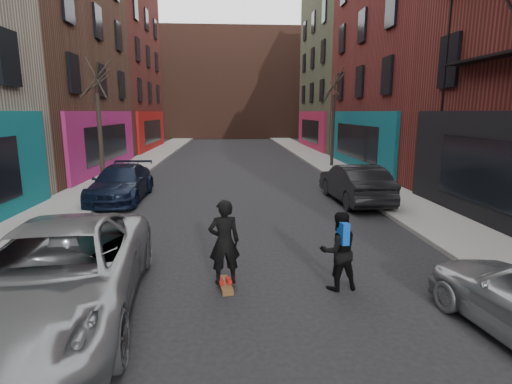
{
  "coord_description": "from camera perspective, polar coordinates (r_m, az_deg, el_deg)",
  "views": [
    {
      "loc": [
        -0.26,
        -0.89,
        3.47
      ],
      "look_at": [
        0.34,
        8.37,
        1.6
      ],
      "focal_mm": 28.0,
      "sensor_mm": 36.0,
      "label": 1
    }
  ],
  "objects": [
    {
      "name": "building_far",
      "position": [
        57.0,
        -3.61,
        14.93
      ],
      "size": [
        40.0,
        10.0,
        14.0
      ],
      "primitive_type": "cube",
      "color": "#47281E",
      "rests_on": "ground"
    },
    {
      "name": "tree_right_far",
      "position": [
        25.72,
        11.02,
        11.32
      ],
      "size": [
        2.0,
        2.0,
        6.8
      ],
      "primitive_type": null,
      "color": "black",
      "rests_on": "sidewalk_right"
    },
    {
      "name": "sidewalk_right",
      "position": [
        31.75,
        8.14,
        5.13
      ],
      "size": [
        2.5,
        84.0,
        0.13
      ],
      "primitive_type": "cube",
      "color": "gray",
      "rests_on": "ground"
    },
    {
      "name": "sidewalk_left",
      "position": [
        31.65,
        -14.69,
        4.85
      ],
      "size": [
        2.5,
        84.0,
        0.13
      ],
      "primitive_type": "cube",
      "color": "gray",
      "rests_on": "ground"
    },
    {
      "name": "parked_left_end",
      "position": [
        16.74,
        -18.71,
        1.22
      ],
      "size": [
        1.94,
        4.75,
        1.38
      ],
      "primitive_type": "imported",
      "rotation": [
        0.0,
        0.0,
        0.0
      ],
      "color": "black",
      "rests_on": "ground"
    },
    {
      "name": "parked_right_end",
      "position": [
        15.92,
        13.91,
        1.21
      ],
      "size": [
        1.79,
        4.61,
        1.5
      ],
      "primitive_type": "imported",
      "rotation": [
        0.0,
        0.0,
        3.19
      ],
      "color": "black",
      "rests_on": "ground"
    },
    {
      "name": "parked_left_far",
      "position": [
        7.62,
        -26.6,
        -10.38
      ],
      "size": [
        3.24,
        6.01,
        1.6
      ],
      "primitive_type": "imported",
      "rotation": [
        0.0,
        0.0,
        0.1
      ],
      "color": "gray",
      "rests_on": "ground"
    },
    {
      "name": "skateboard",
      "position": [
        8.26,
        -4.46,
        -13.1
      ],
      "size": [
        0.36,
        0.83,
        0.1
      ],
      "primitive_type": "cube",
      "rotation": [
        0.0,
        0.0,
        0.18
      ],
      "color": "brown",
      "rests_on": "ground"
    },
    {
      "name": "skateboarder",
      "position": [
        7.93,
        -4.57,
        -7.13
      ],
      "size": [
        0.69,
        0.51,
        1.71
      ],
      "primitive_type": "imported",
      "rotation": [
        0.0,
        0.0,
        3.32
      ],
      "color": "black",
      "rests_on": "skateboard"
    },
    {
      "name": "pedestrian",
      "position": [
        8.08,
        11.7,
        -8.16
      ],
      "size": [
        0.85,
        0.71,
        1.58
      ],
      "rotation": [
        0.0,
        0.0,
        3.29
      ],
      "color": "black",
      "rests_on": "ground"
    },
    {
      "name": "tree_left_far",
      "position": [
        19.8,
        -21.57,
        10.35
      ],
      "size": [
        2.0,
        2.0,
        6.5
      ],
      "primitive_type": null,
      "color": "black",
      "rests_on": "sidewalk_left"
    }
  ]
}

